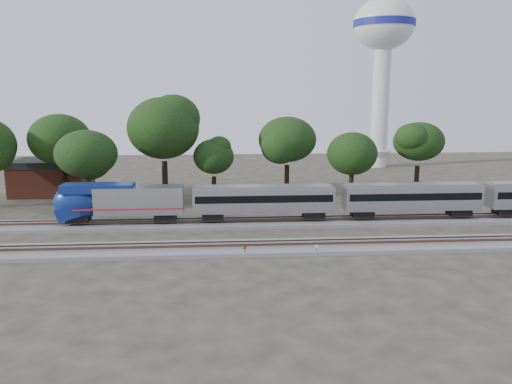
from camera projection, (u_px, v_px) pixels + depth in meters
ground at (238, 239)px, 52.96m from camera, size 160.00×160.00×0.00m
track_far at (236, 223)px, 58.80m from camera, size 160.00×5.00×0.73m
track_near at (240, 248)px, 49.00m from camera, size 160.00×5.00×0.73m
switch_stand_red at (245, 250)px, 47.01m from camera, size 0.31×0.08×0.97m
switch_stand_white at (316, 248)px, 47.43m from camera, size 0.32×0.10×1.00m
switch_lever at (315, 252)px, 48.05m from camera, size 0.55×0.39×0.30m
water_tower at (383, 43)px, 102.95m from camera, size 12.60×12.60×34.87m
brick_building at (52, 177)px, 76.64m from camera, size 11.24×7.98×5.38m
tree_1 at (60, 139)px, 71.31m from camera, size 9.00×9.00×12.68m
tree_2 at (86, 154)px, 65.21m from camera, size 7.63×7.63×10.75m
tree_3 at (163, 128)px, 71.47m from camera, size 10.59×10.59×14.94m
tree_4 at (214, 157)px, 71.99m from camera, size 6.46×6.46×9.10m
tree_5 at (287, 139)px, 75.27m from camera, size 8.66×8.66×12.21m
tree_6 at (352, 154)px, 72.81m from camera, size 6.79×6.79×9.57m
tree_7 at (419, 142)px, 76.12m from camera, size 8.25×8.25×11.63m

